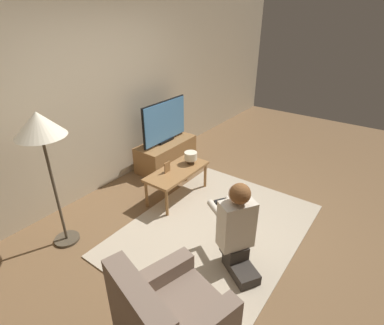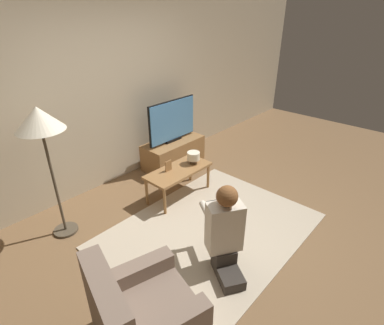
# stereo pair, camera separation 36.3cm
# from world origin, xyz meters

# --- Properties ---
(ground_plane) EXTENTS (10.00, 10.00, 0.00)m
(ground_plane) POSITION_xyz_m (0.00, 0.00, 0.00)
(ground_plane) COLOR brown
(wall_back) EXTENTS (10.00, 0.06, 2.60)m
(wall_back) POSITION_xyz_m (0.00, 1.93, 1.30)
(wall_back) COLOR beige
(wall_back) RESTS_ON ground_plane
(rug) EXTENTS (2.48, 1.84, 0.02)m
(rug) POSITION_xyz_m (0.00, 0.00, 0.01)
(rug) COLOR #BCAD93
(rug) RESTS_ON ground_plane
(tv_stand) EXTENTS (1.05, 0.49, 0.44)m
(tv_stand) POSITION_xyz_m (0.93, 1.56, 0.22)
(tv_stand) COLOR olive
(tv_stand) RESTS_ON ground_plane
(tv) EXTENTS (0.97, 0.08, 0.68)m
(tv) POSITION_xyz_m (0.93, 1.57, 0.78)
(tv) COLOR black
(tv) RESTS_ON tv_stand
(coffee_table) EXTENTS (0.95, 0.43, 0.43)m
(coffee_table) POSITION_xyz_m (0.30, 0.82, 0.38)
(coffee_table) COLOR olive
(coffee_table) RESTS_ON ground_plane
(floor_lamp) EXTENTS (0.48, 0.48, 1.55)m
(floor_lamp) POSITION_xyz_m (-1.17, 1.29, 1.35)
(floor_lamp) COLOR #4C4233
(floor_lamp) RESTS_ON ground_plane
(armchair) EXTENTS (0.88, 0.87, 0.85)m
(armchair) POSITION_xyz_m (-1.40, -0.48, 0.29)
(armchair) COLOR #7A6656
(armchair) RESTS_ON ground_plane
(person_kneeling) EXTENTS (0.61, 0.77, 0.97)m
(person_kneeling) POSITION_xyz_m (-0.35, -0.45, 0.50)
(person_kneeling) COLOR #332D28
(person_kneeling) RESTS_ON rug
(picture_frame) EXTENTS (0.11, 0.01, 0.15)m
(picture_frame) POSITION_xyz_m (0.18, 0.89, 0.50)
(picture_frame) COLOR olive
(picture_frame) RESTS_ON coffee_table
(table_lamp) EXTENTS (0.18, 0.18, 0.17)m
(table_lamp) POSITION_xyz_m (0.58, 0.79, 0.53)
(table_lamp) COLOR #4C3823
(table_lamp) RESTS_ON coffee_table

